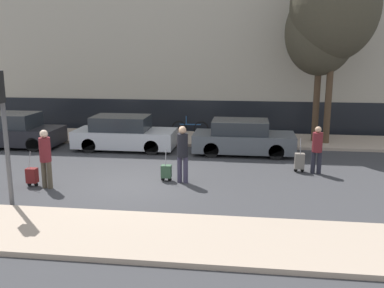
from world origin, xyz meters
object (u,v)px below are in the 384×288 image
object	(u,v)px
parked_car_2	(243,138)
pedestrian_right	(317,147)
traffic_light	(1,112)
parked_bicycle	(190,128)
pedestrian_center	(183,151)
parked_car_0	(14,131)
pedestrian_left	(45,155)
trolley_center	(166,171)
trolley_left	(32,176)
trolley_right	(299,161)
bare_tree_down_street	(321,32)
parked_car_1	(124,134)
bare_tree_near_crossing	(335,7)

from	to	relation	value
parked_car_2	pedestrian_right	bearing A→B (deg)	-44.82
traffic_light	parked_bicycle	world-z (taller)	traffic_light
pedestrian_center	parked_bicycle	size ratio (longest dim) A/B	1.03
parked_car_0	pedestrian_right	distance (m)	12.62
pedestrian_left	parked_car_2	bearing A→B (deg)	53.45
pedestrian_right	parked_bicycle	distance (m)	7.28
trolley_center	parked_bicycle	bearing A→B (deg)	91.30
parked_car_0	trolley_left	xyz separation A→B (m)	(3.48, -5.16, -0.33)
trolley_left	trolley_right	xyz separation A→B (m)	(8.33, 2.70, 0.04)
trolley_left	trolley_center	xyz separation A→B (m)	(3.99, 1.07, -0.03)
trolley_center	pedestrian_right	xyz separation A→B (m)	(4.88, 1.52, 0.60)
parked_car_0	trolley_right	distance (m)	12.07
bare_tree_down_street	parked_car_1	bearing A→B (deg)	-164.30
pedestrian_center	pedestrian_right	distance (m)	4.63
parked_car_1	pedestrian_right	size ratio (longest dim) A/B	2.58
traffic_light	parked_car_1	bearing A→B (deg)	81.03
parked_car_0	parked_bicycle	world-z (taller)	parked_car_0
bare_tree_down_street	parked_car_0	bearing A→B (deg)	-169.74
pedestrian_right	trolley_right	bearing A→B (deg)	-179.94
trolley_left	parked_bicycle	size ratio (longest dim) A/B	0.63
parked_car_0	parked_car_2	size ratio (longest dim) A/B	0.98
trolley_right	bare_tree_near_crossing	bearing A→B (deg)	69.93
pedestrian_center	trolley_right	bearing A→B (deg)	33.81
parked_car_0	parked_car_1	bearing A→B (deg)	0.84
trolley_left	bare_tree_down_street	world-z (taller)	bare_tree_down_street
traffic_light	bare_tree_down_street	distance (m)	13.29
pedestrian_left	pedestrian_center	size ratio (longest dim) A/B	0.99
pedestrian_right	traffic_light	size ratio (longest dim) A/B	0.45
trolley_right	bare_tree_down_street	xyz separation A→B (m)	(1.18, 4.81, 4.46)
parked_car_0	trolley_center	distance (m)	8.53
pedestrian_right	bare_tree_down_street	distance (m)	6.33
parked_bicycle	bare_tree_down_street	distance (m)	7.15
trolley_center	traffic_light	distance (m)	5.19
parked_car_0	traffic_light	world-z (taller)	traffic_light
traffic_light	parked_bicycle	distance (m)	10.46
trolley_left	parked_bicycle	distance (m)	8.72
pedestrian_left	bare_tree_down_street	distance (m)	12.37
parked_car_1	traffic_light	size ratio (longest dim) A/B	1.16
pedestrian_center	traffic_light	size ratio (longest dim) A/B	0.50
pedestrian_left	trolley_center	bearing A→B (deg)	30.47
trolley_center	parked_bicycle	xyz separation A→B (m)	(-0.15, 6.76, 0.17)
pedestrian_center	bare_tree_down_street	distance (m)	9.05
parked_bicycle	bare_tree_near_crossing	bearing A→B (deg)	-6.65
traffic_light	trolley_left	bearing A→B (deg)	99.01
pedestrian_left	bare_tree_near_crossing	distance (m)	12.80
parked_bicycle	bare_tree_down_street	size ratio (longest dim) A/B	0.27
trolley_left	trolley_center	distance (m)	4.13
trolley_right	bare_tree_near_crossing	distance (m)	7.20
parked_car_1	parked_car_2	size ratio (longest dim) A/B	1.04
trolley_center	traffic_light	world-z (taller)	traffic_light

